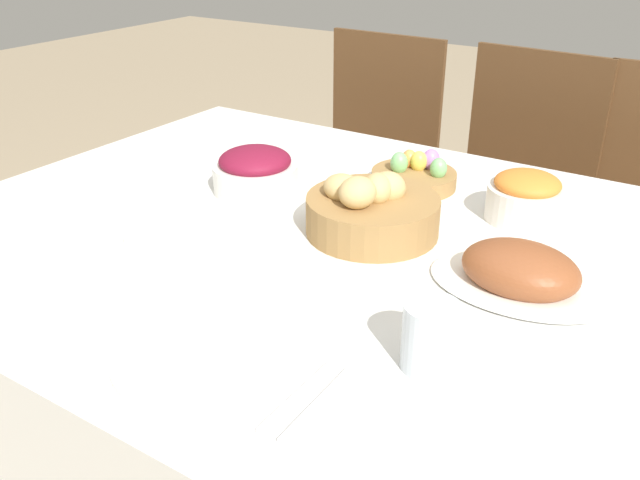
% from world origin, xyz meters
% --- Properties ---
extents(dining_table, '(1.62, 1.19, 0.77)m').
position_xyz_m(dining_table, '(0.00, 0.00, 0.39)').
color(dining_table, silver).
rests_on(dining_table, ground).
extents(chair_far_left, '(0.43, 0.43, 0.96)m').
position_xyz_m(chair_far_left, '(-0.47, 0.95, 0.52)').
color(chair_far_left, brown).
rests_on(chair_far_left, ground).
extents(chair_far_center, '(0.46, 0.46, 0.96)m').
position_xyz_m(chair_far_center, '(0.04, 0.95, 0.52)').
color(chair_far_center, brown).
rests_on(chair_far_center, ground).
extents(bread_basket, '(0.25, 0.25, 0.13)m').
position_xyz_m(bread_basket, '(0.04, 0.06, 0.82)').
color(bread_basket, '#9E7542').
rests_on(bread_basket, dining_table).
extents(egg_basket, '(0.19, 0.19, 0.08)m').
position_xyz_m(egg_basket, '(-0.00, 0.32, 0.80)').
color(egg_basket, '#9E7542').
rests_on(egg_basket, dining_table).
extents(ham_platter, '(0.30, 0.21, 0.09)m').
position_xyz_m(ham_platter, '(0.34, 0.01, 0.80)').
color(ham_platter, white).
rests_on(ham_platter, dining_table).
extents(carrot_bowl, '(0.15, 0.15, 0.10)m').
position_xyz_m(carrot_bowl, '(0.26, 0.28, 0.82)').
color(carrot_bowl, white).
rests_on(carrot_bowl, dining_table).
extents(beet_salad_bowl, '(0.19, 0.19, 0.10)m').
position_xyz_m(beet_salad_bowl, '(-0.28, 0.11, 0.82)').
color(beet_salad_bowl, white).
rests_on(beet_salad_bowl, dining_table).
extents(dinner_plate, '(0.26, 0.26, 0.01)m').
position_xyz_m(dinner_plate, '(0.04, -0.42, 0.78)').
color(dinner_plate, white).
rests_on(dinner_plate, dining_table).
extents(fork, '(0.01, 0.16, 0.00)m').
position_xyz_m(fork, '(-0.12, -0.42, 0.78)').
color(fork, silver).
rests_on(fork, dining_table).
extents(knife, '(0.01, 0.16, 0.00)m').
position_xyz_m(knife, '(0.19, -0.42, 0.78)').
color(knife, silver).
rests_on(knife, dining_table).
extents(spoon, '(0.01, 0.16, 0.00)m').
position_xyz_m(spoon, '(0.22, -0.42, 0.78)').
color(spoon, silver).
rests_on(spoon, dining_table).
extents(drinking_cup, '(0.08, 0.08, 0.10)m').
position_xyz_m(drinking_cup, '(0.31, -0.27, 0.82)').
color(drinking_cup, silver).
rests_on(drinking_cup, dining_table).
extents(butter_dish, '(0.14, 0.08, 0.03)m').
position_xyz_m(butter_dish, '(-0.25, -0.20, 0.79)').
color(butter_dish, white).
rests_on(butter_dish, dining_table).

